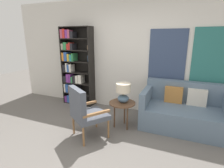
{
  "coord_description": "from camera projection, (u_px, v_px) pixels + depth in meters",
  "views": [
    {
      "loc": [
        1.36,
        -2.05,
        1.79
      ],
      "look_at": [
        0.09,
        1.0,
        0.9
      ],
      "focal_mm": 28.0,
      "sensor_mm": 36.0,
      "label": 1
    }
  ],
  "objects": [
    {
      "name": "bookshelf",
      "position": [
        74.0,
        68.0,
        4.68
      ],
      "size": [
        0.86,
        0.3,
        2.05
      ],
      "color": "black",
      "rests_on": "ground_plane"
    },
    {
      "name": "ground_plane",
      "position": [
        83.0,
        153.0,
        2.79
      ],
      "size": [
        14.0,
        14.0,
        0.0
      ],
      "primitive_type": "plane",
      "color": "#66605B"
    },
    {
      "name": "armchair",
      "position": [
        84.0,
        110.0,
        3.08
      ],
      "size": [
        0.78,
        0.78,
        0.96
      ],
      "color": "olive",
      "rests_on": "ground_plane"
    },
    {
      "name": "wall_back",
      "position": [
        127.0,
        56.0,
        4.23
      ],
      "size": [
        6.4,
        0.08,
        2.7
      ],
      "color": "silver",
      "rests_on": "ground_plane"
    },
    {
      "name": "side_table",
      "position": [
        122.0,
        105.0,
        3.48
      ],
      "size": [
        0.52,
        0.52,
        0.53
      ],
      "color": "brown",
      "rests_on": "ground_plane"
    },
    {
      "name": "couch",
      "position": [
        183.0,
        111.0,
        3.55
      ],
      "size": [
        1.61,
        0.94,
        0.88
      ],
      "color": "slate",
      "rests_on": "ground_plane"
    },
    {
      "name": "table_lamp",
      "position": [
        123.0,
        92.0,
        3.42
      ],
      "size": [
        0.29,
        0.29,
        0.39
      ],
      "color": "slate",
      "rests_on": "side_table"
    }
  ]
}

